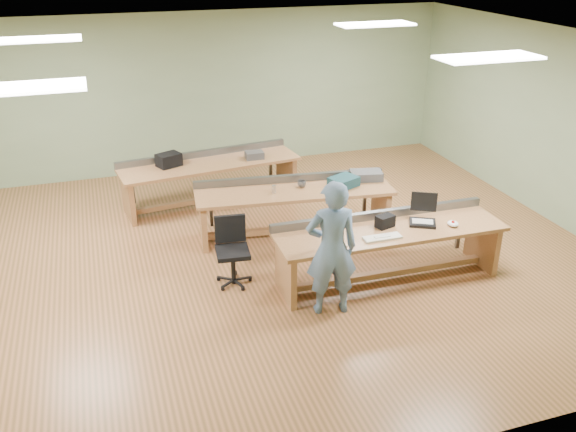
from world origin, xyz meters
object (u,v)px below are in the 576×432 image
at_px(workbench_mid, 294,201).
at_px(parts_bin_grey, 366,175).
at_px(workbench_front, 388,241).
at_px(workbench_back, 210,173).
at_px(task_chair, 233,260).
at_px(mug, 302,184).
at_px(camera_bag, 385,221).
at_px(laptop_base, 422,223).
at_px(parts_bin_teal, 344,182).
at_px(person, 332,249).
at_px(drinks_can, 274,189).

height_order(workbench_mid, parts_bin_grey, parts_bin_grey).
distance_m(workbench_front, workbench_back, 3.70).
distance_m(workbench_back, task_chair, 2.73).
distance_m(workbench_front, task_chair, 2.08).
bearing_deg(mug, camera_bag, -70.63).
bearing_deg(laptop_base, workbench_mid, 153.81).
distance_m(workbench_back, mug, 1.92).
xyz_separation_m(laptop_base, parts_bin_teal, (-0.47, 1.57, 0.05)).
bearing_deg(person, parts_bin_grey, -114.34).
bearing_deg(mug, task_chair, -139.50).
bearing_deg(parts_bin_grey, workbench_back, 144.66).
relative_size(workbench_mid, mug, 23.58).
height_order(workbench_front, task_chair, task_chair).
height_order(workbench_mid, camera_bag, camera_bag).
distance_m(laptop_base, parts_bin_teal, 1.64).
bearing_deg(parts_bin_teal, workbench_mid, 170.81).
distance_m(workbench_mid, person, 2.20).
relative_size(laptop_base, drinks_can, 2.91).
distance_m(workbench_mid, mug, 0.28).
bearing_deg(workbench_mid, drinks_can, -165.92).
relative_size(mug, drinks_can, 1.11).
distance_m(workbench_front, camera_bag, 0.28).
xyz_separation_m(workbench_back, person, (0.73, -3.75, 0.30)).
bearing_deg(camera_bag, mug, 91.95).
relative_size(task_chair, parts_bin_grey, 1.86).
bearing_deg(drinks_can, camera_bag, -56.24).
height_order(laptop_base, parts_bin_teal, parts_bin_teal).
relative_size(laptop_base, camera_bag, 1.43).
height_order(workbench_back, person, person).
height_order(workbench_mid, parts_bin_teal, parts_bin_teal).
xyz_separation_m(task_chair, mug, (1.37, 1.17, 0.47)).
relative_size(workbench_back, person, 1.81).
relative_size(person, camera_bag, 7.25).
relative_size(camera_bag, drinks_can, 2.03).
bearing_deg(laptop_base, workbench_front, -154.83).
distance_m(workbench_back, parts_bin_grey, 2.69).
xyz_separation_m(workbench_front, task_chair, (-1.99, 0.55, -0.23)).
bearing_deg(drinks_can, workbench_mid, 7.34).
relative_size(workbench_front, workbench_mid, 1.01).
xyz_separation_m(camera_bag, parts_bin_grey, (0.49, 1.65, -0.01)).
distance_m(parts_bin_grey, drinks_can, 1.54).
relative_size(camera_bag, parts_bin_teal, 0.57).
bearing_deg(camera_bag, parts_bin_grey, 56.18).
bearing_deg(drinks_can, laptop_base, -46.64).
relative_size(person, parts_bin_grey, 3.53).
bearing_deg(parts_bin_teal, laptop_base, -73.20).
xyz_separation_m(workbench_front, laptop_base, (0.47, -0.02, 0.21)).
distance_m(person, laptop_base, 1.56).
distance_m(camera_bag, parts_bin_teal, 1.49).
bearing_deg(workbench_back, laptop_base, -63.20).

